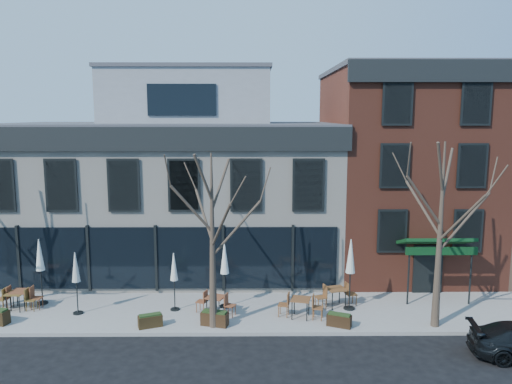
{
  "coord_description": "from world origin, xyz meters",
  "views": [
    {
      "loc": [
        4.58,
        -23.06,
        8.62
      ],
      "look_at": [
        4.77,
        2.0,
        4.76
      ],
      "focal_mm": 35.0,
      "sensor_mm": 36.0,
      "label": 1
    }
  ],
  "objects": [
    {
      "name": "ground",
      "position": [
        0.0,
        0.0,
        0.0
      ],
      "size": [
        120.0,
        120.0,
        0.0
      ],
      "primitive_type": "plane",
      "color": "black",
      "rests_on": "ground"
    },
    {
      "name": "sidewalk_front",
      "position": [
        3.25,
        -2.15,
        0.07
      ],
      "size": [
        33.5,
        4.7,
        0.15
      ],
      "primitive_type": "cube",
      "color": "gray",
      "rests_on": "ground"
    },
    {
      "name": "corner_building",
      "position": [
        0.07,
        5.07,
        4.72
      ],
      "size": [
        18.39,
        10.39,
        11.1
      ],
      "color": "silver",
      "rests_on": "ground"
    },
    {
      "name": "red_brick_building",
      "position": [
        13.0,
        4.98,
        5.64
      ],
      "size": [
        8.2,
        11.78,
        11.18
      ],
      "color": "brown",
      "rests_on": "ground"
    },
    {
      "name": "tree_mid",
      "position": [
        3.01,
        -3.9,
        3.79
      ],
      "size": [
        3.5,
        3.55,
        7.04
      ],
      "color": "#382B21",
      "rests_on": "sidewalk_front"
    },
    {
      "name": "tree_right",
      "position": [
        12.01,
        -3.9,
        4.02
      ],
      "size": [
        3.72,
        3.77,
        7.48
      ],
      "color": "#382B21",
      "rests_on": "sidewalk_front"
    },
    {
      "name": "cafe_set_0",
      "position": [
        -5.79,
        -2.09,
        0.65
      ],
      "size": [
        1.85,
        0.77,
        0.97
      ],
      "color": "brown",
      "rests_on": "sidewalk_front"
    },
    {
      "name": "cafe_set_1",
      "position": [
        -5.66,
        -1.94,
        0.67
      ],
      "size": [
        1.91,
        0.78,
        1.0
      ],
      "color": "brown",
      "rests_on": "sidewalk_front"
    },
    {
      "name": "cafe_set_3",
      "position": [
        3.0,
        -2.6,
        0.64
      ],
      "size": [
        1.85,
        1.07,
        0.96
      ],
      "color": "brown",
      "rests_on": "sidewalk_front"
    },
    {
      "name": "cafe_set_4",
      "position": [
        6.61,
        -3.03,
        0.68
      ],
      "size": [
        2.01,
        0.95,
        1.03
      ],
      "color": "brown",
      "rests_on": "sidewalk_front"
    },
    {
      "name": "cafe_set_5",
      "position": [
        8.31,
        -1.8,
        0.68
      ],
      "size": [
        2.03,
        1.0,
        1.04
      ],
      "color": "brown",
      "rests_on": "sidewalk_front"
    },
    {
      "name": "umbrella_0",
      "position": [
        -4.95,
        -1.37,
        2.27
      ],
      "size": [
        0.48,
        0.48,
        3.0
      ],
      "color": "black",
      "rests_on": "sidewalk_front"
    },
    {
      "name": "umbrella_1",
      "position": [
        -2.95,
        -2.53,
        2.07
      ],
      "size": [
        0.44,
        0.44,
        2.72
      ],
      "color": "black",
      "rests_on": "sidewalk_front"
    },
    {
      "name": "umbrella_2",
      "position": [
        1.17,
        -2.14,
        1.97
      ],
      "size": [
        0.41,
        0.41,
        2.58
      ],
      "color": "black",
      "rests_on": "sidewalk_front"
    },
    {
      "name": "umbrella_3",
      "position": [
        3.35,
        -1.79,
        2.22
      ],
      "size": [
        0.47,
        0.47,
        2.93
      ],
      "color": "black",
      "rests_on": "sidewalk_front"
    },
    {
      "name": "umbrella_4",
      "position": [
        8.86,
        -2.1,
        2.38
      ],
      "size": [
        0.51,
        0.51,
        3.16
      ],
      "color": "black",
      "rests_on": "sidewalk_front"
    },
    {
      "name": "planter_1",
      "position": [
        0.45,
        -3.92,
        0.42
      ],
      "size": [
        1.03,
        0.71,
        0.54
      ],
      "color": "#312310",
      "rests_on": "sidewalk_front"
    },
    {
      "name": "planter_2",
      "position": [
        3.04,
        -3.79,
        0.45
      ],
      "size": [
        1.17,
        0.73,
        0.61
      ],
      "color": "#332011",
      "rests_on": "sidewalk_front"
    },
    {
      "name": "planter_3",
      "position": [
        8.1,
        -3.93,
        0.42
      ],
      "size": [
        1.05,
        0.74,
        0.55
      ],
      "color": "black",
      "rests_on": "sidewalk_front"
    }
  ]
}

